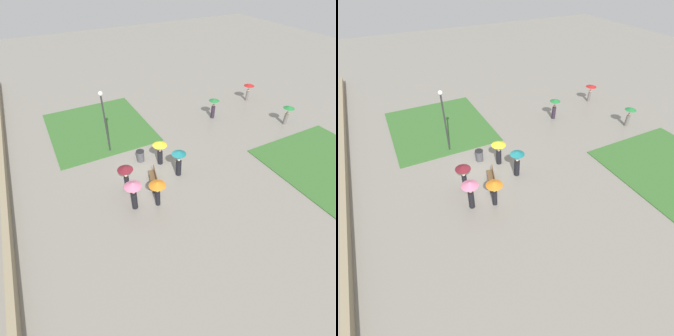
% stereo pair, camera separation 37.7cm
% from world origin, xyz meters
% --- Properties ---
extents(ground_plane, '(90.00, 90.00, 0.00)m').
position_xyz_m(ground_plane, '(0.00, 0.00, 0.00)').
color(ground_plane, gray).
extents(lawn_patch_near, '(9.10, 8.18, 0.06)m').
position_xyz_m(lawn_patch_near, '(-7.72, -1.54, 0.03)').
color(lawn_patch_near, '#386B2D').
rests_on(lawn_patch_near, ground_plane).
extents(parapet_wall, '(45.00, 0.35, 0.62)m').
position_xyz_m(parapet_wall, '(0.00, -9.15, 0.31)').
color(parapet_wall, gray).
rests_on(parapet_wall, ground_plane).
extents(park_bench, '(1.91, 0.93, 0.90)m').
position_xyz_m(park_bench, '(1.16, -0.34, 0.47)').
color(park_bench, brown).
rests_on(park_bench, ground_plane).
extents(lamp_post, '(0.32, 0.32, 4.86)m').
position_xyz_m(lamp_post, '(-3.86, -1.77, 3.08)').
color(lamp_post, '#2D2D30').
rests_on(lamp_post, ground_plane).
extents(trash_bin, '(0.60, 0.60, 0.87)m').
position_xyz_m(trash_bin, '(-1.60, -0.16, 0.43)').
color(trash_bin, '#4C4C51').
rests_on(trash_bin, ground_plane).
extents(crowd_person_yellow, '(1.03, 1.03, 1.88)m').
position_xyz_m(crowd_person_yellow, '(-0.65, 0.99, 1.32)').
color(crowd_person_yellow, black).
rests_on(crowd_person_yellow, ground_plane).
extents(crowd_person_teal, '(0.97, 0.97, 2.00)m').
position_xyz_m(crowd_person_teal, '(1.06, 1.55, 1.33)').
color(crowd_person_teal, black).
rests_on(crowd_person_teal, ground_plane).
extents(crowd_person_orange, '(1.01, 1.01, 1.83)m').
position_xyz_m(crowd_person_orange, '(2.89, -0.94, 1.38)').
color(crowd_person_orange, black).
rests_on(crowd_person_orange, ground_plane).
extents(crowd_person_maroon, '(0.99, 0.99, 1.87)m').
position_xyz_m(crowd_person_maroon, '(0.77, -2.10, 1.36)').
color(crowd_person_maroon, black).
rests_on(crowd_person_maroon, ground_plane).
extents(crowd_person_pink, '(1.03, 1.03, 2.03)m').
position_xyz_m(crowd_person_pink, '(2.49, -2.28, 1.44)').
color(crowd_person_pink, black).
rests_on(crowd_person_pink, ground_plane).
extents(lone_walker_far_path, '(0.95, 0.95, 1.73)m').
position_xyz_m(lone_walker_far_path, '(-0.50, 13.40, 1.22)').
color(lone_walker_far_path, slate).
rests_on(lone_walker_far_path, ground_plane).
extents(lone_walker_mid_plaza, '(0.94, 0.94, 1.87)m').
position_xyz_m(lone_walker_mid_plaza, '(-4.50, 8.36, 1.23)').
color(lone_walker_mid_plaza, '#2D2333').
rests_on(lone_walker_mid_plaza, ground_plane).
extents(lone_walker_near_lawn, '(1.04, 1.04, 1.75)m').
position_xyz_m(lone_walker_near_lawn, '(-5.87, 13.65, 1.34)').
color(lone_walker_near_lawn, slate).
rests_on(lone_walker_near_lawn, ground_plane).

